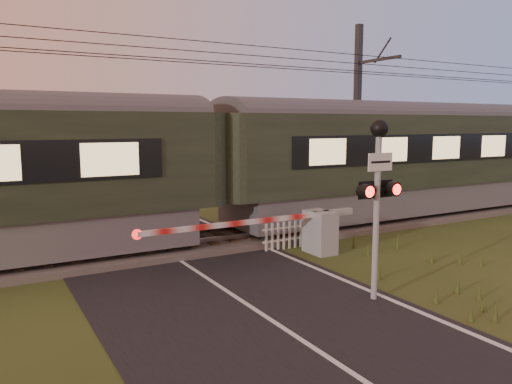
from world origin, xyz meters
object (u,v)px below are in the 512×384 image
boom_gate (313,231)px  catenary_mast (358,116)px  train (209,167)px  picket_fence (295,234)px  crossing_signal (378,177)px

boom_gate → catenary_mast: catenary_mast is taller
train → picket_fence: size_ratio=20.22×
train → catenary_mast: bearing=15.9°
picket_fence → catenary_mast: (5.91, 4.13, 3.58)m
boom_gate → catenary_mast: (5.89, 4.99, 3.32)m
crossing_signal → train: bearing=97.8°
boom_gate → crossing_signal: size_ratio=1.73×
train → crossing_signal: size_ratio=11.90×
boom_gate → picket_fence: 0.90m
crossing_signal → catenary_mast: bearing=51.2°
crossing_signal → picket_fence: crossing_signal is taller
train → picket_fence: train is taller
train → picket_fence: (1.93, -1.89, -1.96)m
train → catenary_mast: (7.83, 2.23, 1.62)m
train → boom_gate: train is taller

